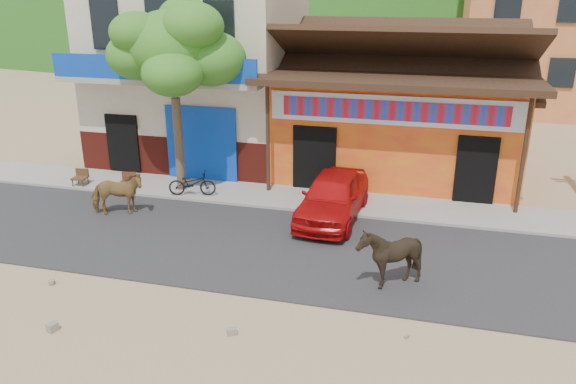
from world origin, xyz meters
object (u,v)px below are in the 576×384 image
cow_dark (390,257)px  cafe_chair_right (79,171)px  scooter (192,183)px  cafe_chair_left (127,175)px  cow_tan (117,194)px  tree (176,98)px  red_car (333,196)px

cow_dark → cafe_chair_right: size_ratio=1.50×
scooter → cafe_chair_right: cafe_chair_right is taller
cafe_chair_left → cafe_chair_right: 1.78m
cow_tan → cow_dark: size_ratio=1.07×
tree → cafe_chair_left: bearing=-163.3°
cow_tan → cafe_chair_left: bearing=0.1°
cow_dark → red_car: cow_dark is taller
scooter → cafe_chair_left: 2.27m
tree → cow_tan: bearing=-111.8°
cafe_chair_left → red_car: bearing=-17.1°
cow_dark → cafe_chair_left: 9.70m
cafe_chair_left → scooter: bearing=-12.3°
tree → cow_tan: (-0.94, -2.34, -2.43)m
scooter → cafe_chair_left: cafe_chair_left is taller
red_car → cafe_chair_left: size_ratio=3.94×
cafe_chair_right → tree: bearing=2.7°
cow_dark → scooter: 7.72m
cow_dark → tree: bearing=-116.2°
tree → cafe_chair_right: bearing=-171.8°
cow_tan → cow_dark: cow_dark is taller
cow_tan → cafe_chair_right: cow_tan is taller
cafe_chair_right → red_car: bearing=-8.8°
red_car → cafe_chair_right: 8.68m
cow_dark → cafe_chair_left: size_ratio=1.44×
tree → cow_dark: (7.14, -4.57, -2.36)m
cow_tan → scooter: size_ratio=1.03×
tree → cafe_chair_left: (-1.67, -0.50, -2.50)m
red_car → cow_tan: bearing=-164.4°
cow_dark → cafe_chair_left: bearing=-108.3°
cafe_chair_right → cow_dark: bearing=-26.6°
red_car → scooter: bearing=176.8°
tree → cow_dark: size_ratio=4.14×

